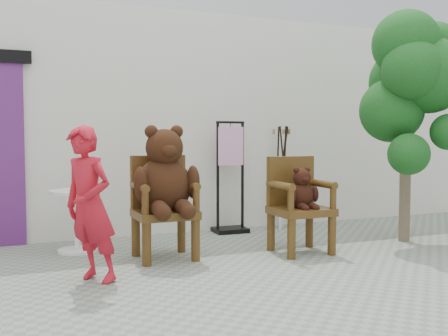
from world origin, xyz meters
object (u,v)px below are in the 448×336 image
Objects in this scene: display_stand at (230,190)px; chair_big at (164,184)px; tree at (413,79)px; person at (90,206)px; cafe_table at (77,213)px; chair_small at (299,198)px; stool_bucket at (281,183)px.

chair_big is at bearing -135.38° from display_stand.
chair_big is 3.27m from tree.
chair_big is at bearing 90.70° from person.
person reaches higher than cafe_table.
chair_small is 0.71× the size of display_stand.
stool_bucket is (2.89, 0.44, 0.20)m from cafe_table.
chair_big is 0.51× the size of tree.
person is at bearing -142.57° from chair_big.
cafe_table is at bearing 164.39° from tree.
cafe_table is 2.14m from display_stand.
chair_big is at bearing 172.92° from tree.
tree is (1.76, -1.51, 1.42)m from display_stand.
cafe_table is 0.25× the size of tree.
stool_bucket is 2.25m from tree.
tree is at bearing 57.62° from person.
display_stand is (-0.23, 1.41, -0.03)m from chair_small.
display_stand is at bearing 99.25° from chair_small.
person is (-2.37, -0.40, 0.08)m from chair_small.
chair_small is at bearing -111.84° from stool_bucket.
tree is (3.02, -0.38, 1.20)m from chair_big.
stool_bucket is at bearing 68.16° from chair_small.
stool_bucket reaches higher than person.
display_stand is at bearing 93.43° from person.
person is 0.93× the size of display_stand.
display_stand is 0.54× the size of tree.
cafe_table is 0.48× the size of stool_bucket.
person is 1.99× the size of cafe_table.
person is 0.96× the size of stool_bucket.
display_stand is at bearing 139.34° from tree.
chair_small is at bearing 62.82° from person.
chair_small is 2.41m from person.
person is at bearing -92.15° from cafe_table.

